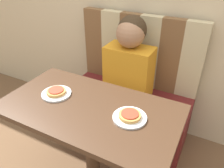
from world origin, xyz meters
TOP-DOWN VIEW (x-y plane):
  - booth_seat at (0.00, 0.60)m, footprint 1.08×0.51m
  - booth_backrest at (0.00, 0.82)m, footprint 1.08×0.07m
  - dining_table at (0.00, 0.00)m, footprint 1.09×0.60m
  - person at (0.00, 0.61)m, footprint 0.38×0.25m
  - plate_left at (-0.26, 0.01)m, footprint 0.19×0.19m
  - plate_right at (0.26, 0.01)m, footprint 0.19×0.19m
  - pizza_left at (-0.26, 0.01)m, footprint 0.13×0.13m
  - pizza_right at (0.26, 0.01)m, footprint 0.13×0.13m

SIDE VIEW (x-z plane):
  - booth_seat at x=0.00m, z-range 0.00..0.48m
  - dining_table at x=0.00m, z-range 0.27..1.00m
  - plate_left at x=-0.26m, z-range 0.74..0.75m
  - plate_right at x=0.26m, z-range 0.74..0.75m
  - pizza_left at x=-0.26m, z-range 0.75..0.77m
  - pizza_right at x=0.26m, z-range 0.75..0.77m
  - booth_backrest at x=0.00m, z-range 0.48..1.11m
  - person at x=0.00m, z-range 0.48..1.16m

